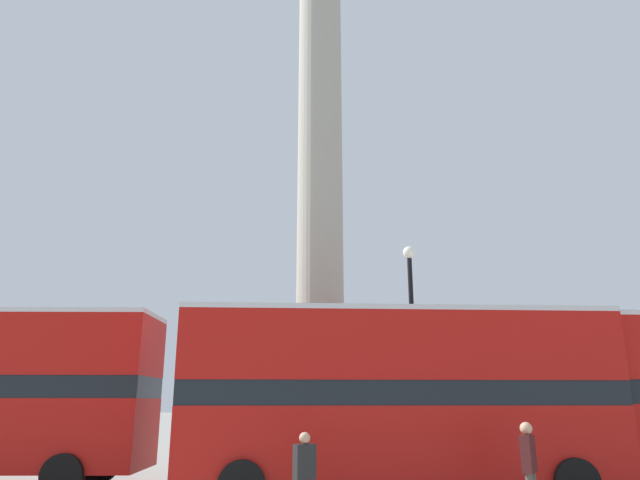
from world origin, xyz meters
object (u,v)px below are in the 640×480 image
equestrian_statue (607,415)px  pedestrian_by_plinth (304,473)px  bus_c (397,392)px  street_lamp (414,354)px  pedestrian_near_lamp (529,464)px  monument_column (320,195)px

equestrian_statue → pedestrian_by_plinth: equestrian_statue is taller
pedestrian_by_plinth → bus_c: bearing=-161.6°
bus_c → street_lamp: bearing=67.9°
equestrian_statue → pedestrian_near_lamp: bearing=-99.4°
monument_column → street_lamp: monument_column is taller
equestrian_statue → street_lamp: 12.59m
monument_column → pedestrian_by_plinth: (-0.01, -9.76, -9.13)m
equestrian_statue → pedestrian_near_lamp: (-7.64, -13.54, -0.59)m
street_lamp → pedestrian_near_lamp: street_lamp is taller
monument_column → bus_c: bearing=-73.2°
bus_c → pedestrian_near_lamp: (2.20, -2.55, -1.37)m
bus_c → pedestrian_near_lamp: bearing=-54.2°
bus_c → pedestrian_by_plinth: size_ratio=6.42×
street_lamp → equestrian_statue: bearing=43.2°
monument_column → equestrian_statue: (11.90, 4.17, -8.41)m
street_lamp → pedestrian_near_lamp: size_ratio=3.75×
equestrian_statue → pedestrian_near_lamp: equestrian_statue is taller
bus_c → street_lamp: size_ratio=1.55×
bus_c → equestrian_statue: bearing=43.2°
equestrian_statue → pedestrian_by_plinth: 18.35m
bus_c → pedestrian_by_plinth: 3.91m
street_lamp → pedestrian_by_plinth: 6.64m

